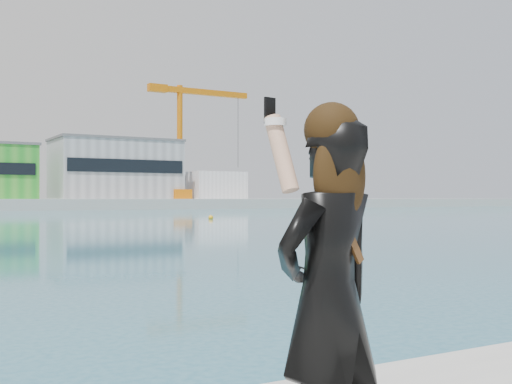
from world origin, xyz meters
The scene contains 6 objects.
warehouse_grey_right centered at (40.00, 127.98, 8.26)m, with size 25.50×15.35×12.50m.
ancillary_shed centered at (62.00, 126.00, 5.00)m, with size 12.00×10.00×6.00m, color silver.
dock_crane centered at (53.20, 122.00, 15.07)m, with size 23.00×4.00×24.00m.
flagpole_right centered at (22.09, 121.00, 6.54)m, with size 1.28×0.16×8.00m.
buoy_extra centered at (27.24, 56.30, 0.00)m, with size 0.50×0.50×0.50m, color #F3A70C.
woman centered at (0.13, -0.58, 1.74)m, with size 0.71×0.54×1.85m.
Camera 1 is at (-1.72, -3.07, 2.17)m, focal length 45.00 mm.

